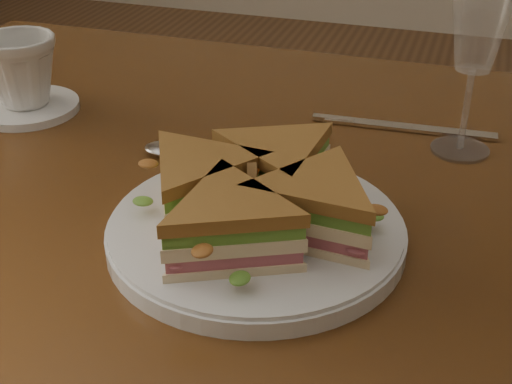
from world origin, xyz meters
TOP-DOWN VIEW (x-y plane):
  - table at (0.00, 0.00)m, footprint 1.20×0.80m
  - plate at (0.00, -0.11)m, footprint 0.27×0.27m
  - sandwich_wedges at (0.00, -0.11)m, footprint 0.25×0.25m
  - crisps_mound at (0.00, -0.11)m, footprint 0.09×0.09m
  - spoon at (-0.12, 0.03)m, footprint 0.18×0.07m
  - knife at (0.09, 0.16)m, footprint 0.22×0.03m
  - wine_glass at (0.16, 0.13)m, footprint 0.07×0.07m
  - saucer at (-0.36, 0.08)m, footprint 0.13×0.13m
  - coffee_cup at (-0.36, 0.08)m, footprint 0.11×0.11m

SIDE VIEW (x-z plane):
  - table at x=0.00m, z-range 0.28..1.03m
  - knife at x=0.09m, z-range 0.75..0.75m
  - spoon at x=-0.12m, z-range 0.75..0.76m
  - saucer at x=-0.36m, z-range 0.75..0.76m
  - plate at x=0.00m, z-range 0.75..0.77m
  - crisps_mound at x=0.00m, z-range 0.77..0.82m
  - sandwich_wedges at x=0.00m, z-range 0.77..0.82m
  - coffee_cup at x=-0.36m, z-range 0.76..0.85m
  - wine_glass at x=0.16m, z-range 0.79..0.99m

